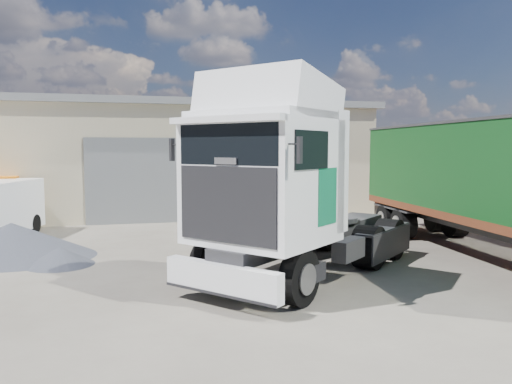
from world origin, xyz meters
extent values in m
plane|color=black|center=(0.00, 0.00, 0.00)|extent=(120.00, 120.00, 0.00)
cube|color=#B3AC89|center=(-6.00, 16.00, 2.50)|extent=(30.00, 12.00, 5.00)
cube|color=slate|center=(-6.00, 16.00, 5.15)|extent=(30.60, 12.60, 0.30)
cube|color=slate|center=(-2.00, 9.98, 1.80)|extent=(4.00, 0.08, 3.60)
cube|color=slate|center=(-6.00, 16.00, 5.35)|extent=(30.60, 0.40, 0.15)
cube|color=maroon|center=(11.50, 6.00, 1.25)|extent=(0.35, 26.00, 2.50)
cylinder|color=black|center=(0.35, -1.25, 0.57)|extent=(2.60, 2.75, 1.14)
cylinder|color=black|center=(3.20, 1.21, 0.57)|extent=(2.63, 2.79, 1.14)
cylinder|color=black|center=(4.35, 2.20, 0.57)|extent=(2.63, 2.79, 1.14)
cube|color=#2D2D30|center=(2.31, 0.44, 0.97)|extent=(6.02, 5.38, 0.32)
cube|color=white|center=(-0.43, -1.92, 0.59)|extent=(2.00, 2.26, 0.59)
cube|color=white|center=(0.63, -1.00, 2.45)|extent=(3.64, 3.66, 2.64)
cube|color=black|center=(-0.30, -1.81, 2.05)|extent=(1.60, 1.84, 1.51)
cube|color=black|center=(-0.29, -1.80, 3.23)|extent=(1.62, 1.87, 0.81)
cube|color=white|center=(0.80, -0.86, 4.15)|extent=(3.33, 3.39, 1.32)
cube|color=#0E6240|center=(0.08, 0.30, 2.15)|extent=(0.62, 0.54, 1.19)
cube|color=#0E6240|center=(1.84, -1.75, 2.15)|extent=(0.62, 0.54, 1.19)
cylinder|color=#2D2D30|center=(3.37, 1.35, 1.20)|extent=(1.67, 1.67, 0.13)
cylinder|color=black|center=(8.12, 4.68, 0.52)|extent=(2.58, 1.23, 1.04)
cube|color=#2D2D30|center=(7.82, 0.71, 0.89)|extent=(1.68, 11.83, 0.34)
cube|color=#5A2614|center=(7.82, 0.71, 1.21)|extent=(3.34, 11.95, 0.24)
cube|color=black|center=(7.82, 0.71, 2.61)|extent=(3.34, 11.95, 2.56)
cube|color=#2D2D30|center=(7.82, 0.71, 3.90)|extent=(3.41, 12.02, 0.08)
cylinder|color=black|center=(-6.58, 8.73, 0.35)|extent=(2.15, 1.18, 0.70)
cone|color=black|center=(-5.54, 4.19, 0.50)|extent=(5.85, 5.85, 1.00)
cone|color=black|center=(-4.03, 2.77, 0.25)|extent=(2.20, 2.20, 0.50)
camera|label=1|loc=(-2.09, -11.40, 3.15)|focal=35.00mm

